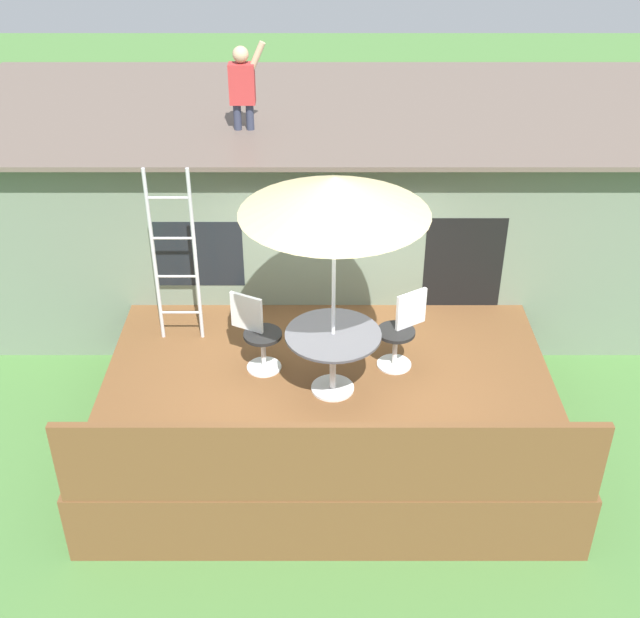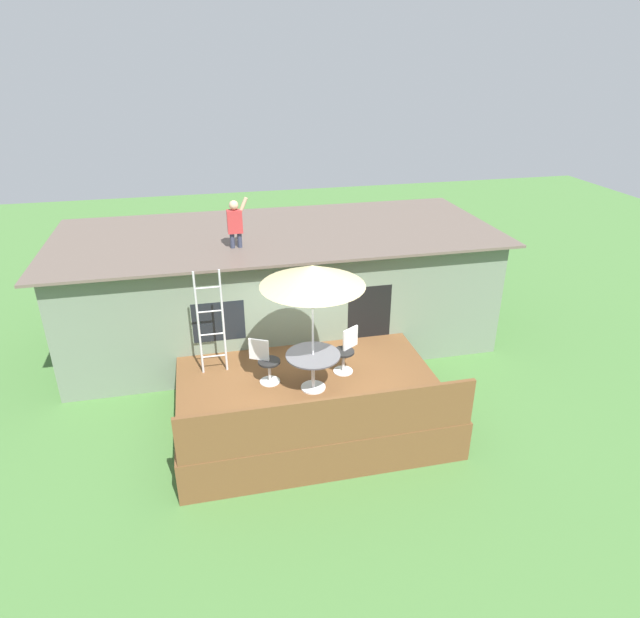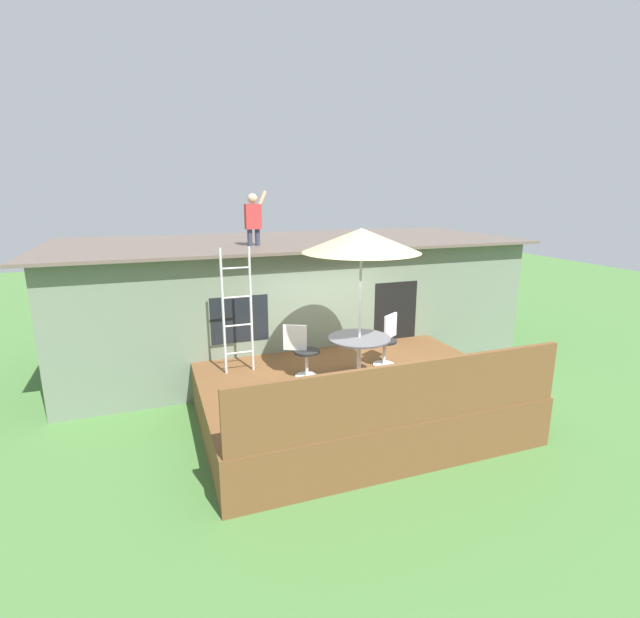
{
  "view_description": "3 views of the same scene",
  "coord_description": "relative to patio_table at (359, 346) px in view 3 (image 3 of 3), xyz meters",
  "views": [
    {
      "loc": [
        -0.09,
        -7.36,
        6.32
      ],
      "look_at": [
        -0.08,
        0.57,
        1.38
      ],
      "focal_mm": 45.29,
      "sensor_mm": 36.0,
      "label": 1
    },
    {
      "loc": [
        -1.8,
        -8.98,
        6.72
      ],
      "look_at": [
        0.45,
        0.99,
        1.91
      ],
      "focal_mm": 30.78,
      "sensor_mm": 36.0,
      "label": 2
    },
    {
      "loc": [
        -3.13,
        -6.94,
        3.89
      ],
      "look_at": [
        -0.22,
        0.97,
        1.78
      ],
      "focal_mm": 26.32,
      "sensor_mm": 36.0,
      "label": 3
    }
  ],
  "objects": [
    {
      "name": "person_figure",
      "position": [
        -1.1,
        2.82,
        2.04
      ],
      "size": [
        0.47,
        0.2,
        1.11
      ],
      "color": "#33384C",
      "rests_on": "house"
    },
    {
      "name": "patio_chair_left",
      "position": [
        -0.85,
        0.44,
        -0.13
      ],
      "size": [
        0.59,
        0.44,
        0.92
      ],
      "rotation": [
        0.0,
        0.0,
        -0.47
      ],
      "color": "silver",
      "rests_on": "deck"
    },
    {
      "name": "ground_plane",
      "position": [
        -0.05,
        0.19,
        -1.39
      ],
      "size": [
        40.0,
        40.0,
        0.0
      ],
      "primitive_type": "plane",
      "color": "#477538"
    },
    {
      "name": "deck_railing",
      "position": [
        -0.05,
        -1.68,
        -0.14
      ],
      "size": [
        5.01,
        0.08,
        0.9
      ],
      "primitive_type": "cube",
      "color": "brown",
      "rests_on": "deck"
    },
    {
      "name": "patio_chair_right",
      "position": [
        0.78,
        0.5,
        -0.13
      ],
      "size": [
        0.57,
        0.45,
        0.92
      ],
      "rotation": [
        0.0,
        0.0,
        -2.58
      ],
      "color": "silver",
      "rests_on": "deck"
    },
    {
      "name": "patio_umbrella",
      "position": [
        -0.0,
        0.0,
        1.76
      ],
      "size": [
        1.9,
        1.9,
        2.54
      ],
      "color": "silver",
      "rests_on": "deck"
    },
    {
      "name": "patio_table",
      "position": [
        0.0,
        0.0,
        0.0
      ],
      "size": [
        1.04,
        1.04,
        0.74
      ],
      "color": "silver",
      "rests_on": "deck"
    },
    {
      "name": "deck",
      "position": [
        -0.05,
        0.19,
        -0.99
      ],
      "size": [
        5.11,
        3.85,
        0.8
      ],
      "primitive_type": "cube",
      "color": "brown",
      "rests_on": "ground"
    },
    {
      "name": "step_ladder",
      "position": [
        -1.82,
        1.05,
        0.51
      ],
      "size": [
        0.52,
        0.04,
        2.2
      ],
      "color": "silver",
      "rests_on": "deck"
    },
    {
      "name": "house",
      "position": [
        -0.05,
        3.79,
        0.03
      ],
      "size": [
        10.5,
        4.5,
        2.81
      ],
      "color": "slate",
      "rests_on": "ground"
    }
  ]
}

